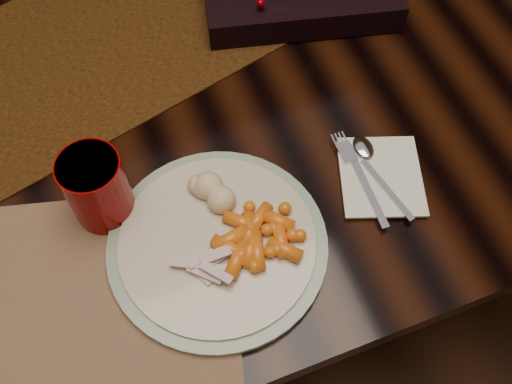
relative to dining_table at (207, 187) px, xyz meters
name	(u,v)px	position (x,y,z in m)	size (l,w,h in m)	color
floor	(217,256)	(0.00, 0.00, -0.38)	(5.00, 5.00, 0.00)	black
dining_table	(207,187)	(0.00, 0.00, 0.00)	(1.80, 1.00, 0.75)	black
table_runner	(142,24)	(-0.05, 0.12, 0.38)	(1.76, 0.36, 0.00)	#311C0D
placemat_main	(52,319)	(-0.28, -0.33, 0.38)	(0.46, 0.33, 0.00)	olive
dinner_plate	(217,244)	(-0.06, -0.32, 0.39)	(0.29, 0.29, 0.02)	beige
baby_carrots	(263,238)	(-0.01, -0.34, 0.40)	(0.11, 0.09, 0.02)	orange
mashed_potatoes	(202,189)	(-0.06, -0.25, 0.42)	(0.08, 0.07, 0.04)	tan
turkey_shreds	(206,270)	(-0.09, -0.35, 0.40)	(0.07, 0.06, 0.02)	#C2ADA5
napkin	(381,176)	(0.19, -0.30, 0.38)	(0.11, 0.13, 0.00)	white
fork	(364,182)	(0.16, -0.30, 0.39)	(0.02, 0.14, 0.00)	white
spoon	(379,176)	(0.19, -0.30, 0.39)	(0.03, 0.14, 0.00)	white
red_cup	(97,188)	(-0.18, -0.21, 0.43)	(0.08, 0.08, 0.11)	#7C0000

